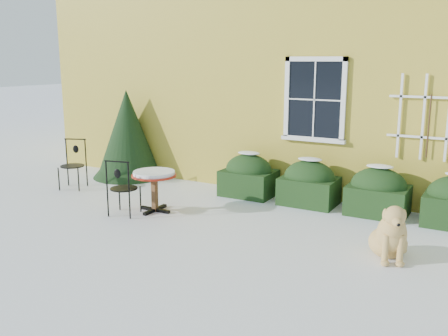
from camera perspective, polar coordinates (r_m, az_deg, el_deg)
The scene contains 8 objects.
ground at distance 8.05m, azimuth -3.55°, elevation -7.61°, with size 80.00×80.00×0.00m, color white.
house at distance 13.96m, azimuth 12.64°, elevation 14.01°, with size 12.40×8.40×6.40m.
hedge_row at distance 9.51m, azimuth 13.39°, elevation -2.24°, with size 4.95×0.80×0.91m.
evergreen_shrub at distance 11.98m, azimuth -10.91°, elevation 2.92°, with size 1.70×1.70×2.05m.
bistro_table at distance 9.15m, azimuth -7.99°, elevation -1.13°, with size 0.81×0.81×0.76m.
patio_chair_near at distance 9.05m, azimuth -11.51°, elevation -2.17°, with size 0.55×0.54×1.03m.
patio_chair_far at distance 11.24m, azimuth -16.86°, elevation 0.44°, with size 0.61×0.60×1.06m.
dog at distance 7.35m, azimuth 18.49°, elevation -7.38°, with size 0.72×0.94×0.85m.
Camera 1 is at (4.16, -6.32, 2.74)m, focal length 40.00 mm.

